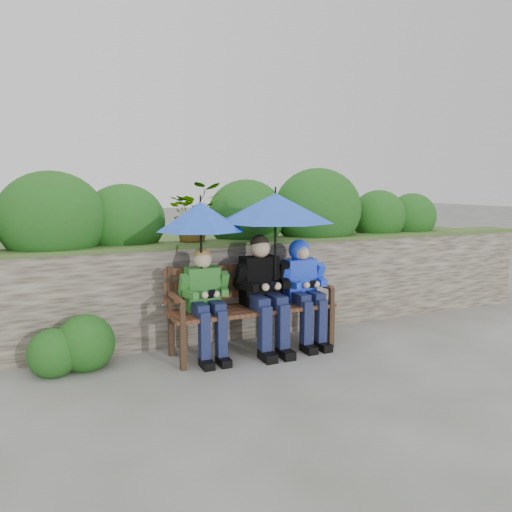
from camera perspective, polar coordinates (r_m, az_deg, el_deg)
name	(u,v)px	position (r m, az deg, el deg)	size (l,w,h in m)	color
ground	(260,355)	(4.87, 0.49, -11.28)	(60.00, 60.00, 0.00)	#5B5B50
garden_backdrop	(206,267)	(6.16, -5.77, -1.31)	(8.00, 2.87, 1.85)	#4E4338
park_bench	(250,301)	(4.91, -0.69, -5.16)	(1.63, 0.48, 0.86)	#38271A
boy_left	(206,297)	(4.66, -5.78, -4.70)	(0.46, 0.53, 1.04)	#2D642A
boy_middle	(264,288)	(4.86, 0.87, -3.66)	(0.53, 0.61, 1.14)	black
boy_right	(303,283)	(5.08, 5.43, -3.05)	(0.47, 0.57, 1.07)	blue
umbrella_left	(201,216)	(4.57, -6.34, 4.52)	(0.83, 0.83, 0.86)	blue
umbrella_right	(275,208)	(4.80, 2.24, 5.54)	(1.15, 1.15, 0.92)	blue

